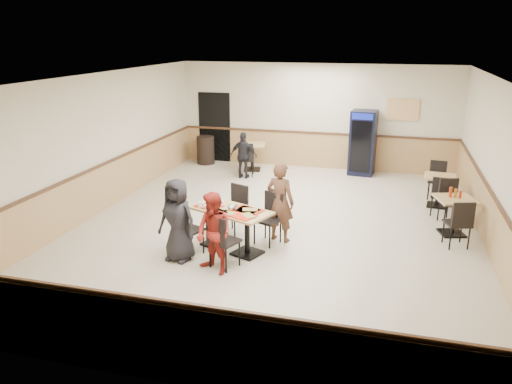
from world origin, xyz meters
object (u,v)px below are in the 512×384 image
(side_table_far, at_px, (439,186))
(pepsi_cooler, at_px, (363,143))
(lone_diner, at_px, (244,155))
(back_table, at_px, (252,153))
(diner_woman_left, at_px, (178,220))
(side_table_near, at_px, (454,210))
(diner_woman_right, at_px, (214,234))
(main_table, at_px, (231,223))
(diner_man_opposite, at_px, (280,202))
(trash_bin, at_px, (206,150))

(side_table_far, distance_m, pepsi_cooler, 3.04)
(lone_diner, xyz_separation_m, back_table, (0.00, 0.87, -0.12))
(diner_woman_left, relative_size, side_table_near, 1.68)
(diner_woman_left, xyz_separation_m, diner_woman_right, (0.77, -0.31, -0.05))
(lone_diner, distance_m, side_table_near, 5.82)
(main_table, relative_size, diner_man_opposite, 1.05)
(diner_woman_right, bearing_deg, diner_man_opposite, 93.35)
(diner_woman_left, relative_size, diner_woman_right, 1.07)
(diner_woman_left, xyz_separation_m, trash_bin, (-1.94, 6.48, -0.32))
(main_table, relative_size, trash_bin, 1.94)
(diner_woman_left, bearing_deg, diner_man_opposite, 51.87)
(diner_woman_left, bearing_deg, main_table, 51.87)
(side_table_near, bearing_deg, back_table, 144.40)
(lone_diner, relative_size, back_table, 1.49)
(diner_man_opposite, relative_size, trash_bin, 1.85)
(side_table_near, xyz_separation_m, pepsi_cooler, (-2.03, 4.05, 0.40))
(diner_woman_left, height_order, lone_diner, diner_woman_left)
(side_table_far, xyz_separation_m, back_table, (-4.95, 1.97, 0.03))
(side_table_far, xyz_separation_m, pepsi_cooler, (-1.87, 2.36, 0.41))
(diner_woman_left, height_order, back_table, diner_woman_left)
(main_table, relative_size, side_table_far, 2.17)
(lone_diner, xyz_separation_m, pepsi_cooler, (3.08, 1.27, 0.26))
(main_table, height_order, diner_woman_right, diner_woman_right)
(lone_diner, height_order, pepsi_cooler, pepsi_cooler)
(diner_man_opposite, xyz_separation_m, side_table_near, (3.22, 1.18, -0.27))
(main_table, bearing_deg, back_table, 123.30)
(diner_woman_right, height_order, lone_diner, diner_woman_right)
(diner_woman_left, relative_size, pepsi_cooler, 0.82)
(side_table_near, bearing_deg, main_table, -155.37)
(lone_diner, bearing_deg, main_table, 104.42)
(diner_woman_right, bearing_deg, pepsi_cooler, 102.55)
(main_table, xyz_separation_m, diner_woman_left, (-0.76, -0.65, 0.22))
(lone_diner, bearing_deg, diner_woman_left, 94.68)
(diner_woman_left, distance_m, diner_man_opposite, 2.00)
(trash_bin, bearing_deg, side_table_near, -30.98)
(lone_diner, bearing_deg, diner_man_opposite, 116.13)
(diner_man_opposite, xyz_separation_m, lone_diner, (-1.89, 3.96, -0.14))
(diner_woman_right, bearing_deg, side_table_near, 63.35)
(side_table_near, height_order, side_table_far, side_table_near)
(main_table, height_order, back_table, main_table)
(lone_diner, bearing_deg, trash_bin, -37.36)
(main_table, distance_m, diner_man_opposite, 1.03)
(diner_woman_right, distance_m, pepsi_cooler, 7.10)
(side_table_near, xyz_separation_m, back_table, (-5.11, 3.66, 0.01))
(lone_diner, xyz_separation_m, side_table_near, (5.11, -2.79, -0.14))
(main_table, relative_size, lone_diner, 1.28)
(diner_man_opposite, height_order, trash_bin, diner_man_opposite)
(lone_diner, height_order, side_table_far, lone_diner)
(main_table, bearing_deg, diner_woman_right, -67.62)
(diner_man_opposite, bearing_deg, side_table_near, -144.60)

